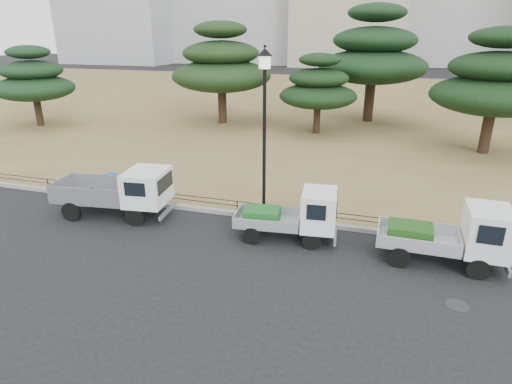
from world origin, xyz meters
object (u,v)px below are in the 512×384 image
(street_lamp, at_px, (264,106))
(truck_large, at_px, (119,190))
(tarp_pile, at_px, (109,186))
(truck_kei_rear, at_px, (452,235))
(truck_kei_front, at_px, (294,215))

(street_lamp, bearing_deg, truck_large, -163.19)
(street_lamp, bearing_deg, tarp_pile, -179.18)
(truck_large, bearing_deg, tarp_pile, 129.52)
(truck_large, distance_m, tarp_pile, 2.25)
(truck_large, relative_size, street_lamp, 0.75)
(truck_kei_rear, bearing_deg, truck_kei_front, 178.33)
(truck_kei_front, distance_m, tarp_pile, 8.53)
(tarp_pile, bearing_deg, truck_large, -43.28)
(tarp_pile, bearing_deg, truck_kei_front, -10.04)
(truck_kei_front, height_order, tarp_pile, truck_kei_front)
(truck_kei_front, xyz_separation_m, truck_kei_rear, (4.91, -0.22, 0.07))
(truck_large, xyz_separation_m, truck_kei_front, (6.80, 0.01, -0.16))
(street_lamp, height_order, tarp_pile, street_lamp)
(truck_kei_rear, relative_size, street_lamp, 0.61)
(truck_kei_front, xyz_separation_m, tarp_pile, (-8.39, 1.49, -0.36))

